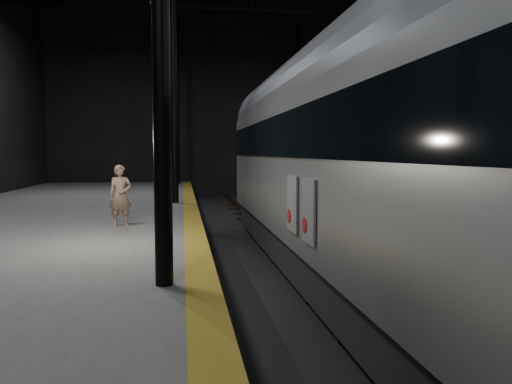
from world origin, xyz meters
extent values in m
plane|color=black|center=(0.00, 0.00, 0.00)|extent=(44.00, 44.00, 0.00)
cube|color=olive|center=(-3.25, 0.00, 1.00)|extent=(0.50, 43.80, 0.01)
cube|color=#3F3328|center=(-0.72, 0.00, 0.17)|extent=(0.08, 43.00, 0.14)
cube|color=#3F3328|center=(0.72, 0.00, 0.17)|extent=(0.08, 43.00, 0.14)
cube|color=black|center=(0.00, 0.00, 0.06)|extent=(2.40, 42.00, 0.12)
cylinder|color=black|center=(-3.80, 8.00, 6.00)|extent=(0.26, 0.26, 10.00)
cylinder|color=black|center=(3.80, 8.00, 6.00)|extent=(0.26, 0.26, 10.00)
cylinder|color=black|center=(-3.80, 20.00, 6.00)|extent=(0.26, 0.26, 10.00)
cylinder|color=black|center=(3.80, 20.00, 6.00)|extent=(0.26, 0.26, 10.00)
cube|color=black|center=(0.00, 14.00, 10.00)|extent=(23.60, 0.15, 0.18)
cube|color=#A6A9AE|center=(0.00, -2.38, 2.57)|extent=(2.92, 20.15, 3.02)
cube|color=black|center=(0.00, -2.38, 0.68)|extent=(2.67, 19.75, 0.86)
cube|color=black|center=(0.00, -2.38, 3.27)|extent=(2.98, 19.85, 0.91)
cylinder|color=slate|center=(0.00, -2.38, 4.08)|extent=(2.86, 19.95, 2.86)
cube|color=black|center=(0.00, 4.68, 0.30)|extent=(1.81, 2.22, 0.35)
cube|color=silver|center=(-1.49, -3.38, 1.96)|extent=(0.04, 0.76, 1.06)
cube|color=silver|center=(-1.49, -2.17, 1.96)|extent=(0.04, 0.76, 1.06)
cylinder|color=red|center=(-1.51, -3.20, 1.71)|extent=(0.03, 0.26, 0.26)
cylinder|color=red|center=(-1.51, -1.99, 1.71)|extent=(0.03, 0.26, 0.26)
imported|color=#9E7A60|center=(-5.13, 2.10, 1.80)|extent=(0.64, 0.47, 1.60)
camera|label=1|loc=(-3.53, -11.24, 2.92)|focal=35.00mm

